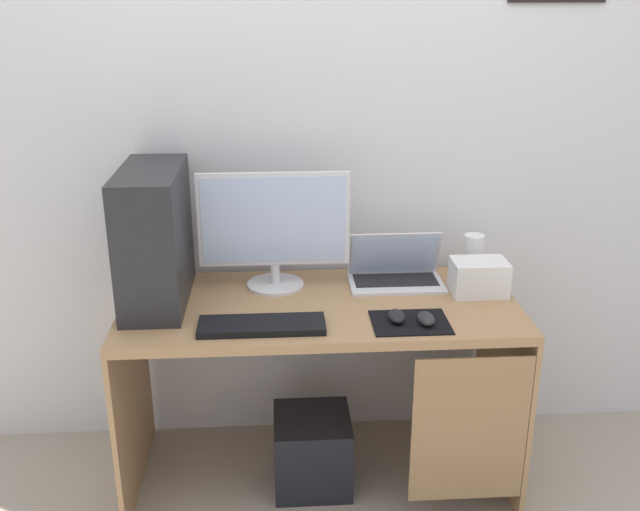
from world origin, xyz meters
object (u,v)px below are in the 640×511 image
object	(u,v)px
pc_tower	(154,237)
keyboard	(262,325)
speaker	(473,256)
subwoofer	(312,450)
mouse_left	(397,316)
laptop	(395,273)
monitor	(274,229)
mouse_right	(426,319)
projector	(479,277)

from	to	relation	value
pc_tower	keyboard	xyz separation A→B (m)	(0.37, -0.26, -0.23)
speaker	subwoofer	xyz separation A→B (m)	(-0.64, -0.26, -0.67)
keyboard	mouse_left	size ratio (longest dim) A/B	4.38
laptop	speaker	size ratio (longest dim) A/B	2.06
monitor	mouse_right	world-z (taller)	monitor
laptop	mouse_left	bearing A→B (deg)	-98.61
laptop	speaker	distance (m)	0.31
pc_tower	keyboard	distance (m)	0.51
speaker	subwoofer	distance (m)	0.97
pc_tower	mouse_right	distance (m)	0.98
subwoofer	laptop	bearing A→B (deg)	34.20
speaker	keyboard	xyz separation A→B (m)	(-0.81, -0.40, -0.07)
mouse_left	subwoofer	distance (m)	0.68
keyboard	mouse_right	world-z (taller)	mouse_right
pc_tower	laptop	bearing A→B (deg)	7.05
laptop	projector	size ratio (longest dim) A/B	1.78
speaker	monitor	bearing A→B (deg)	-176.39
speaker	subwoofer	size ratio (longest dim) A/B	0.60
pc_tower	laptop	distance (m)	0.91
mouse_left	subwoofer	bearing A→B (deg)	156.31
pc_tower	subwoofer	bearing A→B (deg)	-12.19
speaker	projector	world-z (taller)	speaker
monitor	keyboard	bearing A→B (deg)	-97.59
monitor	projector	bearing A→B (deg)	-8.50
mouse_right	laptop	bearing A→B (deg)	96.42
projector	laptop	bearing A→B (deg)	156.63
subwoofer	projector	bearing A→B (deg)	9.30
monitor	subwoofer	xyz separation A→B (m)	(0.13, -0.21, -0.82)
projector	mouse_left	xyz separation A→B (m)	(-0.34, -0.22, -0.04)
mouse_right	keyboard	bearing A→B (deg)	179.48
mouse_right	subwoofer	distance (m)	0.73
projector	mouse_right	xyz separation A→B (m)	(-0.25, -0.25, -0.04)
pc_tower	monitor	size ratio (longest dim) A/B	0.88
mouse_right	subwoofer	world-z (taller)	mouse_right
laptop	subwoofer	xyz separation A→B (m)	(-0.33, -0.23, -0.63)
keyboard	mouse_right	size ratio (longest dim) A/B	4.38
pc_tower	projector	distance (m)	1.18
pc_tower	speaker	xyz separation A→B (m)	(1.19, 0.14, -0.16)
laptop	pc_tower	bearing A→B (deg)	-172.95
speaker	subwoofer	bearing A→B (deg)	-157.80
monitor	mouse_right	bearing A→B (deg)	-35.80
monitor	keyboard	xyz separation A→B (m)	(-0.05, -0.36, -0.22)
keyboard	subwoofer	bearing A→B (deg)	39.55
laptop	keyboard	xyz separation A→B (m)	(-0.51, -0.37, -0.03)
projector	keyboard	size ratio (longest dim) A/B	0.48
speaker	keyboard	world-z (taller)	speaker
subwoofer	speaker	bearing A→B (deg)	22.20
projector	keyboard	distance (m)	0.83
keyboard	mouse_right	xyz separation A→B (m)	(0.55, -0.00, 0.01)
keyboard	monitor	bearing A→B (deg)	82.41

